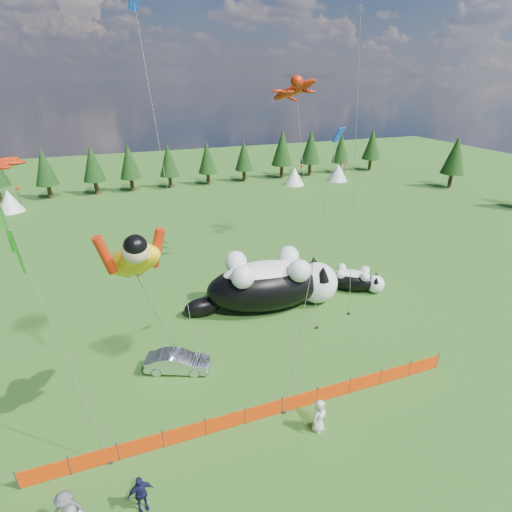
# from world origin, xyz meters

# --- Properties ---
(ground) EXTENTS (160.00, 160.00, 0.00)m
(ground) POSITION_xyz_m (0.00, 0.00, 0.00)
(ground) COLOR #0C370A
(ground) RESTS_ON ground
(safety_fence) EXTENTS (22.06, 0.06, 1.10)m
(safety_fence) POSITION_xyz_m (0.00, -3.00, 0.50)
(safety_fence) COLOR #262626
(safety_fence) RESTS_ON ground
(tree_line) EXTENTS (90.00, 4.00, 8.00)m
(tree_line) POSITION_xyz_m (0.00, 45.00, 4.00)
(tree_line) COLOR black
(tree_line) RESTS_ON ground
(festival_tents) EXTENTS (50.00, 3.20, 2.80)m
(festival_tents) POSITION_xyz_m (11.00, 40.00, 1.40)
(festival_tents) COLOR white
(festival_tents) RESTS_ON ground
(cat_large) EXTENTS (11.64, 5.06, 4.21)m
(cat_large) POSITION_xyz_m (4.51, 6.92, 2.00)
(cat_large) COLOR black
(cat_large) RESTS_ON ground
(cat_small) EXTENTS (4.71, 3.81, 1.93)m
(cat_small) POSITION_xyz_m (11.76, 6.98, 0.92)
(cat_small) COLOR black
(cat_small) RESTS_ON ground
(car) EXTENTS (3.93, 2.58, 1.22)m
(car) POSITION_xyz_m (-3.41, 2.14, 0.61)
(car) COLOR silver
(car) RESTS_ON ground
(spectator_c) EXTENTS (1.12, 0.71, 1.78)m
(spectator_c) POSITION_xyz_m (-6.22, -5.64, 0.89)
(spectator_c) COLOR #15173C
(spectator_c) RESTS_ON ground
(spectator_d) EXTENTS (1.19, 0.63, 1.82)m
(spectator_d) POSITION_xyz_m (-8.91, -5.36, 0.91)
(spectator_d) COLOR #4F4F53
(spectator_d) RESTS_ON ground
(spectator_e) EXTENTS (1.05, 0.92, 1.80)m
(spectator_e) POSITION_xyz_m (2.25, -4.58, 0.90)
(spectator_e) COLOR silver
(spectator_e) RESTS_ON ground
(superhero_kite) EXTENTS (5.52, 5.94, 11.06)m
(superhero_kite) POSITION_xyz_m (-5.20, -1.04, 8.83)
(superhero_kite) COLOR yellow
(superhero_kite) RESTS_ON ground
(gecko_kite) EXTENTS (5.44, 13.25, 17.86)m
(gecko_kite) POSITION_xyz_m (8.58, 12.91, 14.91)
(gecko_kite) COLOR #B52209
(gecko_kite) RESTS_ON ground
(diamond_kite_a) EXTENTS (1.57, 5.15, 20.01)m
(diamond_kite_a) POSITION_xyz_m (-3.21, 6.07, 17.93)
(diamond_kite_a) COLOR blue
(diamond_kite_a) RESTS_ON ground
(diamond_kite_c) EXTENTS (4.69, 3.97, 14.38)m
(diamond_kite_c) POSITION_xyz_m (5.02, 0.39, 12.62)
(diamond_kite_c) COLOR blue
(diamond_kite_c) RESTS_ON ground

